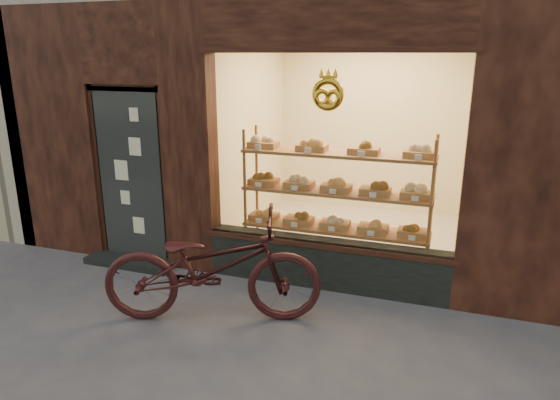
% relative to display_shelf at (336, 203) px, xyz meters
% --- Properties ---
extents(ground, '(90.00, 90.00, 0.00)m').
position_rel_display_shelf_xyz_m(ground, '(-0.45, -2.55, -0.86)').
color(ground, '#424149').
extents(display_shelf, '(2.20, 0.45, 1.70)m').
position_rel_display_shelf_xyz_m(display_shelf, '(0.00, 0.00, 0.00)').
color(display_shelf, brown).
rests_on(display_shelf, ground).
extents(bicycle, '(2.24, 1.38, 1.11)m').
position_rel_display_shelf_xyz_m(bicycle, '(-0.87, -1.50, -0.30)').
color(bicycle, '#341314').
rests_on(bicycle, ground).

